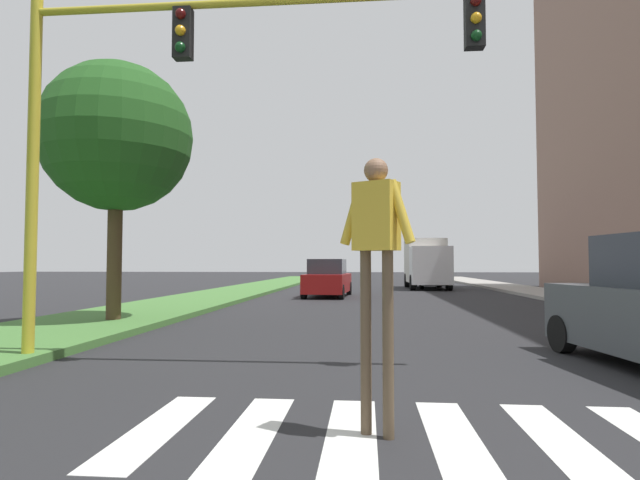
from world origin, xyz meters
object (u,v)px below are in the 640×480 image
object	(u,v)px
pedestrian_performer	(376,249)
sedan_distant	(430,276)
tree_mid	(117,138)
traffic_light_gantry	(178,83)
truck_box_delivery	(426,262)
sedan_midblock	(328,279)

from	to	relation	value
pedestrian_performer	sedan_distant	distance (m)	29.01
tree_mid	sedan_distant	xyz separation A→B (m)	(10.41, 21.02, -3.94)
traffic_light_gantry	truck_box_delivery	bearing A→B (deg)	75.09
pedestrian_performer	sedan_midblock	world-z (taller)	pedestrian_performer
tree_mid	truck_box_delivery	world-z (taller)	tree_mid
tree_mid	truck_box_delivery	xyz separation A→B (m)	(10.04, 20.08, -3.10)
traffic_light_gantry	sedan_midblock	distance (m)	16.73
truck_box_delivery	sedan_distant	bearing A→B (deg)	68.56
sedan_distant	traffic_light_gantry	bearing A→B (deg)	-105.16
pedestrian_performer	sedan_distant	xyz separation A→B (m)	(4.01, 28.72, -0.87)
pedestrian_performer	tree_mid	bearing A→B (deg)	129.72
traffic_light_gantry	pedestrian_performer	size ratio (longest dim) A/B	3.27
tree_mid	pedestrian_performer	world-z (taller)	tree_mid
tree_mid	truck_box_delivery	size ratio (longest dim) A/B	1.05
traffic_light_gantry	truck_box_delivery	size ratio (longest dim) A/B	1.31
traffic_light_gantry	truck_box_delivery	world-z (taller)	traffic_light_gantry
traffic_light_gantry	pedestrian_performer	distance (m)	4.95
sedan_midblock	sedan_distant	distance (m)	11.17
sedan_midblock	truck_box_delivery	bearing A→B (deg)	57.17
traffic_light_gantry	sedan_distant	distance (m)	26.97
pedestrian_performer	truck_box_delivery	distance (m)	28.02
traffic_light_gantry	sedan_distant	world-z (taller)	traffic_light_gantry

